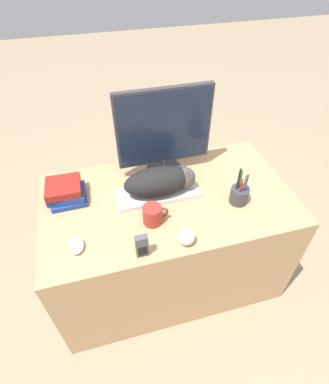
# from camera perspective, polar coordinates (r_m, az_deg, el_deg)

# --- Properties ---
(ground_plane) EXTENTS (12.00, 12.00, 0.00)m
(ground_plane) POSITION_cam_1_polar(r_m,az_deg,el_deg) (1.95, 3.69, -23.70)
(ground_plane) COLOR #998466
(desk) EXTENTS (1.30, 0.73, 0.71)m
(desk) POSITION_cam_1_polar(r_m,az_deg,el_deg) (1.82, 0.60, -9.04)
(desk) COLOR tan
(desk) RESTS_ON ground_plane
(keyboard) EXTENTS (0.43, 0.16, 0.02)m
(keyboard) POSITION_cam_1_polar(r_m,az_deg,el_deg) (1.56, -1.29, -0.28)
(keyboard) COLOR silver
(keyboard) RESTS_ON desk
(cat) EXTENTS (0.37, 0.16, 0.14)m
(cat) POSITION_cam_1_polar(r_m,az_deg,el_deg) (1.51, -0.55, 2.16)
(cat) COLOR black
(cat) RESTS_ON keyboard
(monitor) EXTENTS (0.50, 0.20, 0.49)m
(monitor) POSITION_cam_1_polar(r_m,az_deg,el_deg) (1.58, -0.07, 11.60)
(monitor) COLOR #333338
(monitor) RESTS_ON desk
(computer_mouse) EXTENTS (0.07, 0.10, 0.03)m
(computer_mouse) POSITION_cam_1_polar(r_m,az_deg,el_deg) (1.39, -16.46, -9.75)
(computer_mouse) COLOR silver
(computer_mouse) RESTS_ON desk
(coffee_mug) EXTENTS (0.12, 0.09, 0.10)m
(coffee_mug) POSITION_cam_1_polar(r_m,az_deg,el_deg) (1.41, -2.21, -4.35)
(coffee_mug) COLOR #9E2D23
(coffee_mug) RESTS_ON desk
(pen_cup) EXTENTS (0.09, 0.09, 0.21)m
(pen_cup) POSITION_cam_1_polar(r_m,az_deg,el_deg) (1.55, 14.06, -0.47)
(pen_cup) COLOR #38383D
(pen_cup) RESTS_ON desk
(baseball) EXTENTS (0.08, 0.08, 0.08)m
(baseball) POSITION_cam_1_polar(r_m,az_deg,el_deg) (1.34, 4.21, -8.51)
(baseball) COLOR silver
(baseball) RESTS_ON desk
(phone) EXTENTS (0.05, 0.03, 0.12)m
(phone) POSITION_cam_1_polar(r_m,az_deg,el_deg) (1.29, -4.34, -10.23)
(phone) COLOR #4C4C51
(phone) RESTS_ON desk
(book_stack) EXTENTS (0.20, 0.18, 0.10)m
(book_stack) POSITION_cam_1_polar(r_m,az_deg,el_deg) (1.60, -18.27, -0.03)
(book_stack) COLOR navy
(book_stack) RESTS_ON desk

